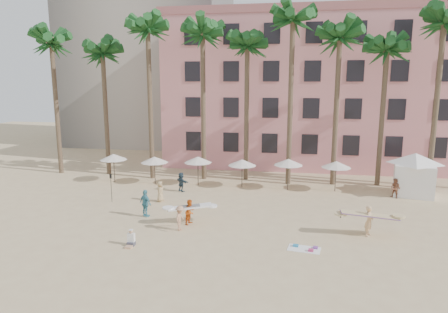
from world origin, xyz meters
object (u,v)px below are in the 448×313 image
Objects in this scene: pink_hotel at (327,92)px; carrier_white at (190,211)px; carrier_yellow at (369,219)px; cabana at (414,170)px.

carrier_white is at bearing -113.85° from pink_hotel.
carrier_white is (-11.24, 0.17, -0.17)m from carrier_yellow.
carrier_white is at bearing 179.12° from carrier_yellow.
pink_hotel reaches higher than cabana.
pink_hotel reaches higher than carrier_yellow.
carrier_yellow is 1.16× the size of carrier_white.
carrier_white is (-10.21, -23.11, -7.11)m from pink_hotel.
cabana is at bearing 62.32° from carrier_yellow.
carrier_yellow is at bearing -0.88° from carrier_white.
cabana is 11.27m from carrier_yellow.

